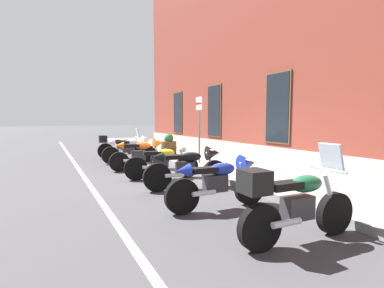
% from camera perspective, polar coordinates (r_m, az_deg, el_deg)
% --- Properties ---
extents(ground_plane, '(140.00, 140.00, 0.00)m').
position_cam_1_polar(ground_plane, '(9.00, 1.29, -6.01)').
color(ground_plane, '#38383A').
extents(sidewalk, '(31.68, 3.19, 0.15)m').
position_cam_1_polar(sidewalk, '(9.83, 9.53, -4.69)').
color(sidewalk, slate).
rests_on(sidewalk, ground_plane).
extents(lane_stripe, '(31.68, 0.12, 0.01)m').
position_cam_1_polar(lane_stripe, '(8.02, -19.47, -7.62)').
color(lane_stripe, silver).
rests_on(lane_stripe, ground_plane).
extents(brick_pub_facade, '(25.68, 5.50, 10.81)m').
position_cam_1_polar(brick_pub_facade, '(13.25, 26.05, 20.61)').
color(brick_pub_facade, maroon).
rests_on(brick_pub_facade, ground_plane).
extents(motorcycle_silver_touring, '(0.62, 2.19, 1.30)m').
position_cam_1_polar(motorcycle_silver_touring, '(13.01, -13.82, -0.35)').
color(motorcycle_silver_touring, black).
rests_on(motorcycle_silver_touring, ground_plane).
extents(motorcycle_white_sport, '(0.62, 2.13, 1.06)m').
position_cam_1_polar(motorcycle_white_sport, '(11.51, -11.75, -0.82)').
color(motorcycle_white_sport, black).
rests_on(motorcycle_white_sport, ground_plane).
extents(motorcycle_orange_sport, '(0.62, 2.03, 1.08)m').
position_cam_1_polar(motorcycle_orange_sport, '(9.81, -9.76, -1.74)').
color(motorcycle_orange_sport, black).
rests_on(motorcycle_orange_sport, ground_plane).
extents(motorcycle_yellow_naked, '(0.66, 2.12, 0.93)m').
position_cam_1_polar(motorcycle_yellow_naked, '(8.32, -5.79, -3.62)').
color(motorcycle_yellow_naked, black).
rests_on(motorcycle_yellow_naked, ground_plane).
extents(motorcycle_black_sport, '(0.62, 2.15, 1.04)m').
position_cam_1_polar(motorcycle_black_sport, '(7.07, -0.38, -4.36)').
color(motorcycle_black_sport, black).
rests_on(motorcycle_black_sport, ground_plane).
extents(motorcycle_blue_sport, '(0.62, 2.12, 1.01)m').
position_cam_1_polar(motorcycle_blue_sport, '(5.57, 5.81, -7.06)').
color(motorcycle_blue_sport, black).
rests_on(motorcycle_blue_sport, ground_plane).
extents(motorcycle_green_touring, '(0.62, 2.00, 1.36)m').
position_cam_1_polar(motorcycle_green_touring, '(4.26, 19.49, -10.91)').
color(motorcycle_green_touring, black).
rests_on(motorcycle_green_touring, ground_plane).
extents(parking_sign, '(0.36, 0.07, 2.35)m').
position_cam_1_polar(parking_sign, '(10.23, 1.42, 4.74)').
color(parking_sign, '#4C4C51').
rests_on(parking_sign, sidewalk).
extents(barrel_planter, '(0.70, 0.70, 0.92)m').
position_cam_1_polar(barrel_planter, '(12.71, -4.58, -0.43)').
color(barrel_planter, brown).
rests_on(barrel_planter, sidewalk).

